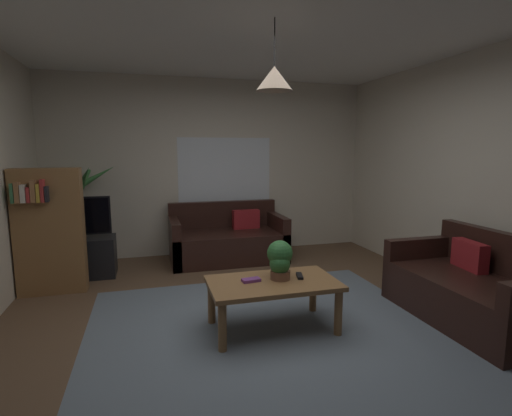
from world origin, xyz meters
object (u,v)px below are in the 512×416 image
object	(u,v)px
couch_under_window	(228,241)
couch_right_side	(473,292)
potted_plant_on_table	(280,259)
tv	(75,218)
pendant_lamp	(274,78)
potted_palm_corner	(82,218)
coffee_table	(273,288)
remote_on_table_0	(300,276)
bookshelf_corner	(49,230)
book_on_table_0	(251,280)
tv_stand	(78,258)

from	to	relation	value
couch_under_window	couch_right_side	xyz separation A→B (m)	(1.81, -2.62, 0.00)
potted_plant_on_table	tv	xyz separation A→B (m)	(-1.99, 1.96, 0.14)
pendant_lamp	couch_right_side	bearing A→B (deg)	-10.23
tv	couch_under_window	bearing A→B (deg)	8.14
couch_right_side	potted_palm_corner	bearing A→B (deg)	-127.13
coffee_table	remote_on_table_0	world-z (taller)	remote_on_table_0
bookshelf_corner	pendant_lamp	bearing A→B (deg)	-35.93
potted_plant_on_table	bookshelf_corner	size ratio (longest dim) A/B	0.25
potted_plant_on_table	bookshelf_corner	world-z (taller)	bookshelf_corner
couch_under_window	potted_plant_on_table	size ratio (longest dim) A/B	4.70
couch_right_side	remote_on_table_0	bearing A→B (deg)	-103.20
couch_under_window	tv	distance (m)	2.05
potted_palm_corner	bookshelf_corner	xyz separation A→B (m)	(-0.18, -1.01, 0.05)
couch_under_window	potted_plant_on_table	distance (m)	2.27
book_on_table_0	pendant_lamp	world-z (taller)	pendant_lamp
couch_under_window	potted_plant_on_table	bearing A→B (deg)	-89.47
potted_palm_corner	pendant_lamp	size ratio (longest dim) A/B	2.59
tv_stand	bookshelf_corner	size ratio (longest dim) A/B	0.64
book_on_table_0	remote_on_table_0	xyz separation A→B (m)	(0.46, -0.00, -0.00)
coffee_table	pendant_lamp	xyz separation A→B (m)	(0.00, -0.00, 1.80)
book_on_table_0	potted_plant_on_table	xyz separation A→B (m)	(0.27, 0.01, 0.17)
coffee_table	couch_right_side	bearing A→B (deg)	-10.23
couch_under_window	coffee_table	distance (m)	2.29
couch_right_side	remote_on_table_0	xyz separation A→B (m)	(-1.60, 0.37, 0.18)
couch_under_window	book_on_table_0	bearing A→B (deg)	-96.31
remote_on_table_0	potted_plant_on_table	size ratio (longest dim) A/B	0.46
remote_on_table_0	tv_stand	xyz separation A→B (m)	(-2.18, 1.99, -0.21)
remote_on_table_0	couch_right_side	bearing A→B (deg)	1.80
couch_right_side	potted_plant_on_table	xyz separation A→B (m)	(-1.79, 0.38, 0.35)
remote_on_table_0	tv	size ratio (longest dim) A/B	0.19
couch_under_window	potted_palm_corner	bearing A→B (deg)	172.95
couch_right_side	remote_on_table_0	distance (m)	1.65
potted_plant_on_table	couch_under_window	bearing A→B (deg)	90.53
coffee_table	bookshelf_corner	xyz separation A→B (m)	(-2.10, 1.52, 0.34)
couch_right_side	tv	xyz separation A→B (m)	(-3.78, 2.34, 0.49)
remote_on_table_0	potted_plant_on_table	bearing A→B (deg)	-167.52
couch_right_side	tv_stand	distance (m)	4.46
tv	remote_on_table_0	bearing A→B (deg)	-41.97
couch_right_side	coffee_table	size ratio (longest dim) A/B	1.35
book_on_table_0	couch_right_side	bearing A→B (deg)	-10.37
couch_right_side	remote_on_table_0	world-z (taller)	couch_right_side
bookshelf_corner	pendant_lamp	world-z (taller)	pendant_lamp
book_on_table_0	pendant_lamp	distance (m)	1.73
couch_under_window	remote_on_table_0	xyz separation A→B (m)	(0.21, -2.25, 0.18)
tv_stand	potted_palm_corner	xyz separation A→B (m)	(-0.00, 0.50, 0.42)
tv	bookshelf_corner	xyz separation A→B (m)	(-0.19, -0.48, -0.05)
tv_stand	pendant_lamp	distance (m)	3.39
book_on_table_0	potted_palm_corner	distance (m)	3.04
potted_plant_on_table	tv	size ratio (longest dim) A/B	0.41
coffee_table	tv	world-z (taller)	tv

